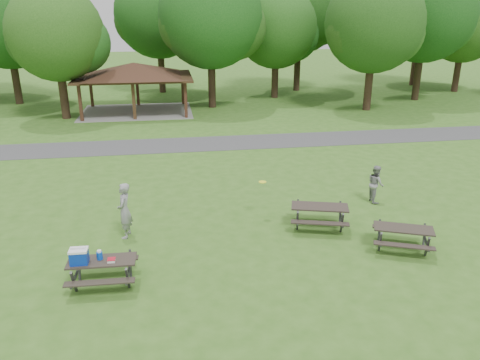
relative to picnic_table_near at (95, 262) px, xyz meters
name	(u,v)px	position (x,y,z in m)	size (l,w,h in m)	color
ground	(228,263)	(3.92, 0.66, -0.77)	(160.00, 160.00, 0.00)	#36651D
asphalt_path	(197,144)	(3.92, 14.66, -0.76)	(120.00, 3.20, 0.02)	#404042
pavilion	(134,72)	(-0.08, 24.66, 2.30)	(8.60, 7.01, 3.76)	#331D12
tree_row_c	(8,22)	(-9.98, 29.68, 5.77)	(8.19, 7.80, 10.67)	black
tree_row_d	(57,36)	(-5.00, 23.18, 5.00)	(6.93, 6.60, 9.27)	black
tree_row_e	(212,20)	(6.02, 25.68, 6.02)	(8.40, 8.00, 11.02)	black
tree_row_f	(277,30)	(12.01, 29.18, 5.07)	(7.35, 7.00, 9.55)	black
tree_row_g	(375,26)	(18.01, 22.68, 5.56)	(7.77, 7.40, 10.25)	black
tree_row_h	(426,16)	(24.02, 26.18, 6.26)	(8.61, 8.20, 11.37)	black
tree_row_i	(465,28)	(30.01, 29.68, 5.14)	(7.14, 6.80, 9.52)	#301D15
tree_deep_b	(160,17)	(2.02, 33.68, 6.12)	(8.40, 8.00, 11.13)	black
tree_deep_c	(301,10)	(15.03, 32.68, 6.68)	(8.82, 8.40, 11.90)	black
tree_deep_d	(421,14)	(28.02, 34.18, 6.26)	(8.40, 8.00, 11.27)	#301D15
picnic_table_near	(95,262)	(0.00, 0.00, 0.00)	(1.96, 1.60, 1.33)	#2C2520
picnic_table_middle	(320,211)	(7.54, 2.71, -0.11)	(2.40, 2.13, 0.88)	#2D2520
picnic_table_far	(403,233)	(9.75, 0.68, -0.16)	(2.33, 2.12, 0.82)	#2B251F
frisbee_in_flight	(263,182)	(5.66, 3.91, 0.69)	(0.37, 0.37, 0.02)	#FFF828
frisbee_thrower	(124,211)	(0.62, 3.05, 0.23)	(0.73, 0.48, 1.99)	gray
frisbee_catcher	(376,184)	(10.60, 4.74, 0.02)	(0.76, 0.59, 1.57)	gray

